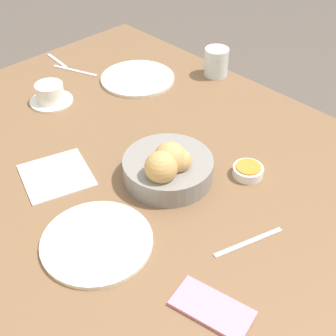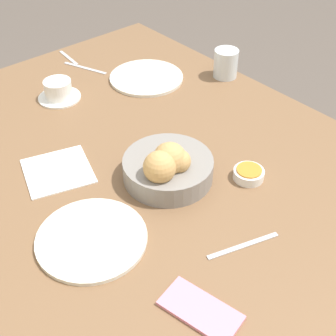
{
  "view_description": "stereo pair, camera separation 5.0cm",
  "coord_description": "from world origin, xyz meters",
  "px_view_note": "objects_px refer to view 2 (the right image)",
  "views": [
    {
      "loc": [
        -0.62,
        0.58,
        1.46
      ],
      "look_at": [
        0.01,
        -0.02,
        0.74
      ],
      "focal_mm": 50.0,
      "sensor_mm": 36.0,
      "label": 1
    },
    {
      "loc": [
        -0.65,
        0.55,
        1.46
      ],
      "look_at": [
        0.01,
        -0.02,
        0.74
      ],
      "focal_mm": 50.0,
      "sensor_mm": 36.0,
      "label": 2
    }
  ],
  "objects_px": {
    "napkin": "(58,171)",
    "cell_phone": "(200,310)",
    "jam_bowl_honey": "(249,174)",
    "coffee_cup": "(58,91)",
    "knife_silver": "(243,246)",
    "spoon_coffee": "(69,58)",
    "bread_basket": "(168,166)",
    "plate_near_right": "(146,78)",
    "plate_far_center": "(92,239)",
    "fork_silver": "(85,68)",
    "water_tumbler": "(226,63)"
  },
  "relations": [
    {
      "from": "knife_silver",
      "to": "bread_basket",
      "type": "bearing_deg",
      "value": -3.65
    },
    {
      "from": "plate_far_center",
      "to": "water_tumbler",
      "type": "xyz_separation_m",
      "value": [
        0.31,
        -0.73,
        0.04
      ]
    },
    {
      "from": "coffee_cup",
      "to": "plate_far_center",
      "type": "bearing_deg",
      "value": 155.77
    },
    {
      "from": "knife_silver",
      "to": "cell_phone",
      "type": "relative_size",
      "value": 1.0
    },
    {
      "from": "water_tumbler",
      "to": "cell_phone",
      "type": "distance_m",
      "value": 0.9
    },
    {
      "from": "plate_near_right",
      "to": "plate_far_center",
      "type": "bearing_deg",
      "value": 131.7
    },
    {
      "from": "plate_far_center",
      "to": "cell_phone",
      "type": "height_order",
      "value": "plate_far_center"
    },
    {
      "from": "plate_near_right",
      "to": "knife_silver",
      "type": "height_order",
      "value": "plate_near_right"
    },
    {
      "from": "water_tumbler",
      "to": "spoon_coffee",
      "type": "xyz_separation_m",
      "value": [
        0.45,
        0.32,
        -0.04
      ]
    },
    {
      "from": "plate_far_center",
      "to": "spoon_coffee",
      "type": "distance_m",
      "value": 0.86
    },
    {
      "from": "spoon_coffee",
      "to": "napkin",
      "type": "bearing_deg",
      "value": 146.07
    },
    {
      "from": "plate_near_right",
      "to": "napkin",
      "type": "bearing_deg",
      "value": 115.65
    },
    {
      "from": "jam_bowl_honey",
      "to": "coffee_cup",
      "type": "bearing_deg",
      "value": 14.04
    },
    {
      "from": "water_tumbler",
      "to": "spoon_coffee",
      "type": "relative_size",
      "value": 0.73
    },
    {
      "from": "plate_far_center",
      "to": "coffee_cup",
      "type": "height_order",
      "value": "coffee_cup"
    },
    {
      "from": "bread_basket",
      "to": "knife_silver",
      "type": "xyz_separation_m",
      "value": [
        -0.26,
        0.02,
        -0.04
      ]
    },
    {
      "from": "jam_bowl_honey",
      "to": "fork_silver",
      "type": "distance_m",
      "value": 0.74
    },
    {
      "from": "napkin",
      "to": "cell_phone",
      "type": "height_order",
      "value": "cell_phone"
    },
    {
      "from": "napkin",
      "to": "jam_bowl_honey",
      "type": "bearing_deg",
      "value": -133.73
    },
    {
      "from": "plate_near_right",
      "to": "cell_phone",
      "type": "xyz_separation_m",
      "value": [
        -0.74,
        0.47,
        -0.0
      ]
    },
    {
      "from": "plate_near_right",
      "to": "coffee_cup",
      "type": "relative_size",
      "value": 1.85
    },
    {
      "from": "coffee_cup",
      "to": "jam_bowl_honey",
      "type": "bearing_deg",
      "value": -165.96
    },
    {
      "from": "plate_near_right",
      "to": "plate_far_center",
      "type": "relative_size",
      "value": 1.01
    },
    {
      "from": "plate_near_right",
      "to": "spoon_coffee",
      "type": "distance_m",
      "value": 0.32
    },
    {
      "from": "water_tumbler",
      "to": "knife_silver",
      "type": "xyz_separation_m",
      "value": [
        -0.53,
        0.5,
        -0.04
      ]
    },
    {
      "from": "jam_bowl_honey",
      "to": "knife_silver",
      "type": "relative_size",
      "value": 0.46
    },
    {
      "from": "water_tumbler",
      "to": "fork_silver",
      "type": "relative_size",
      "value": 0.57
    },
    {
      "from": "knife_silver",
      "to": "jam_bowl_honey",
      "type": "bearing_deg",
      "value": -50.94
    },
    {
      "from": "bread_basket",
      "to": "cell_phone",
      "type": "height_order",
      "value": "bread_basket"
    },
    {
      "from": "coffee_cup",
      "to": "spoon_coffee",
      "type": "distance_m",
      "value": 0.27
    },
    {
      "from": "knife_silver",
      "to": "spoon_coffee",
      "type": "height_order",
      "value": "same"
    },
    {
      "from": "cell_phone",
      "to": "knife_silver",
      "type": "bearing_deg",
      "value": -72.86
    },
    {
      "from": "knife_silver",
      "to": "spoon_coffee",
      "type": "xyz_separation_m",
      "value": [
        0.98,
        -0.18,
        0.0
      ]
    },
    {
      "from": "plate_near_right",
      "to": "spoon_coffee",
      "type": "relative_size",
      "value": 1.9
    },
    {
      "from": "jam_bowl_honey",
      "to": "bread_basket",
      "type": "bearing_deg",
      "value": 51.71
    },
    {
      "from": "bread_basket",
      "to": "plate_near_right",
      "type": "xyz_separation_m",
      "value": [
        0.42,
        -0.27,
        -0.04
      ]
    },
    {
      "from": "jam_bowl_honey",
      "to": "fork_silver",
      "type": "height_order",
      "value": "jam_bowl_honey"
    },
    {
      "from": "plate_far_center",
      "to": "bread_basket",
      "type": "bearing_deg",
      "value": -80.79
    },
    {
      "from": "coffee_cup",
      "to": "fork_silver",
      "type": "relative_size",
      "value": 0.81
    },
    {
      "from": "fork_silver",
      "to": "cell_phone",
      "type": "distance_m",
      "value": 1.0
    },
    {
      "from": "jam_bowl_honey",
      "to": "knife_silver",
      "type": "height_order",
      "value": "jam_bowl_honey"
    },
    {
      "from": "plate_near_right",
      "to": "cell_phone",
      "type": "height_order",
      "value": "plate_near_right"
    },
    {
      "from": "water_tumbler",
      "to": "cell_phone",
      "type": "bearing_deg",
      "value": 131.03
    },
    {
      "from": "fork_silver",
      "to": "cell_phone",
      "type": "bearing_deg",
      "value": 159.12
    },
    {
      "from": "spoon_coffee",
      "to": "coffee_cup",
      "type": "bearing_deg",
      "value": 142.69
    },
    {
      "from": "water_tumbler",
      "to": "bread_basket",
      "type": "bearing_deg",
      "value": 119.42
    },
    {
      "from": "spoon_coffee",
      "to": "bread_basket",
      "type": "bearing_deg",
      "value": 167.43
    },
    {
      "from": "plate_near_right",
      "to": "coffee_cup",
      "type": "bearing_deg",
      "value": 73.74
    },
    {
      "from": "napkin",
      "to": "cell_phone",
      "type": "relative_size",
      "value": 1.23
    },
    {
      "from": "bread_basket",
      "to": "plate_far_center",
      "type": "xyz_separation_m",
      "value": [
        -0.04,
        0.25,
        -0.04
      ]
    }
  ]
}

